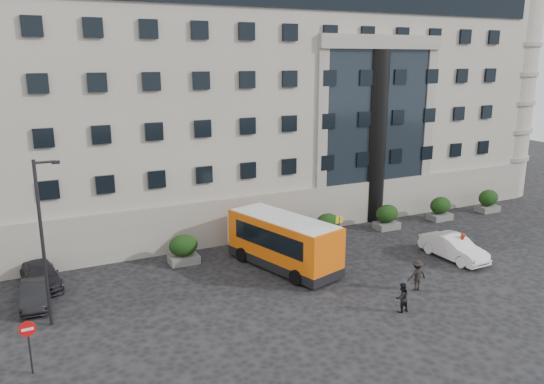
{
  "coord_description": "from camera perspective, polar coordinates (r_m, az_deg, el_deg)",
  "views": [
    {
      "loc": [
        -12.69,
        -22.22,
        12.3
      ],
      "look_at": [
        0.12,
        3.81,
        5.0
      ],
      "focal_mm": 35.0,
      "sensor_mm": 36.0,
      "label": 1
    }
  ],
  "objects": [
    {
      "name": "street_lamp",
      "position": [
        26.45,
        -23.37,
        -4.53
      ],
      "size": [
        1.16,
        0.18,
        8.0
      ],
      "color": "#262628",
      "rests_on": "ground"
    },
    {
      "name": "hedge_d",
      "position": [
        40.26,
        12.26,
        -2.62
      ],
      "size": [
        1.8,
        1.26,
        1.84
      ],
      "color": "#5F5F5C",
      "rests_on": "ground"
    },
    {
      "name": "red_truck",
      "position": [
        41.99,
        -26.02,
        -2.56
      ],
      "size": [
        2.82,
        4.92,
        2.5
      ],
      "rotation": [
        0.0,
        0.0,
        -0.17
      ],
      "color": "maroon",
      "rests_on": "ground"
    },
    {
      "name": "no_entry_sign",
      "position": [
        23.71,
        -24.74,
        -13.96
      ],
      "size": [
        0.64,
        0.16,
        2.32
      ],
      "color": "#262628",
      "rests_on": "ground"
    },
    {
      "name": "parked_car_c",
      "position": [
        32.46,
        -23.61,
        -8.19
      ],
      "size": [
        2.26,
        4.52,
        1.26
      ],
      "primitive_type": "imported",
      "rotation": [
        0.0,
        0.0,
        0.12
      ],
      "color": "black",
      "rests_on": "ground"
    },
    {
      "name": "hedge_f",
      "position": [
        47.27,
        22.22,
        -0.87
      ],
      "size": [
        1.8,
        1.26,
        1.84
      ],
      "color": "#5F5F5C",
      "rests_on": "ground"
    },
    {
      "name": "hedge_c",
      "position": [
        37.35,
        5.97,
        -3.68
      ],
      "size": [
        1.8,
        1.26,
        1.84
      ],
      "color": "#5F5F5C",
      "rests_on": "ground"
    },
    {
      "name": "hedge_e",
      "position": [
        43.59,
        17.64,
        -1.68
      ],
      "size": [
        1.8,
        1.26,
        1.84
      ],
      "color": "#5F5F5C",
      "rests_on": "ground"
    },
    {
      "name": "ground",
      "position": [
        28.39,
        3.25,
        -11.57
      ],
      "size": [
        120.0,
        120.0,
        0.0
      ],
      "primitive_type": "plane",
      "color": "black",
      "rests_on": "ground"
    },
    {
      "name": "pedestrian_b",
      "position": [
        27.63,
        13.79,
        -10.97
      ],
      "size": [
        0.76,
        0.6,
        1.54
      ],
      "primitive_type": "imported",
      "rotation": [
        0.0,
        0.0,
        3.17
      ],
      "color": "black",
      "rests_on": "ground"
    },
    {
      "name": "white_taxi",
      "position": [
        35.46,
        18.94,
        -5.66
      ],
      "size": [
        1.81,
        4.7,
        1.53
      ],
      "primitive_type": "imported",
      "rotation": [
        0.0,
        0.0,
        0.04
      ],
      "color": "silver",
      "rests_on": "ground"
    },
    {
      "name": "parked_car_b",
      "position": [
        30.18,
        -24.13,
        -9.97
      ],
      "size": [
        1.62,
        3.81,
        1.22
      ],
      "primitive_type": "imported",
      "rotation": [
        0.0,
        0.0,
        -0.09
      ],
      "color": "black",
      "rests_on": "ground"
    },
    {
      "name": "pedestrian_c",
      "position": [
        30.25,
        15.32,
        -8.61
      ],
      "size": [
        1.17,
        0.73,
        1.74
      ],
      "primitive_type": "imported",
      "rotation": [
        0.0,
        0.0,
        3.06
      ],
      "color": "black",
      "rests_on": "ground"
    },
    {
      "name": "entrance_column",
      "position": [
        41.24,
        10.95,
        5.78
      ],
      "size": [
        1.8,
        1.8,
        13.0
      ],
      "primitive_type": "cylinder",
      "color": "black",
      "rests_on": "ground"
    },
    {
      "name": "minibus",
      "position": [
        31.95,
        1.24,
        -5.2
      ],
      "size": [
        4.57,
        7.95,
        3.14
      ],
      "rotation": [
        0.0,
        0.0,
        0.28
      ],
      "color": "#DD580A",
      "rests_on": "ground"
    },
    {
      "name": "civic_building",
      "position": [
        48.12,
        -3.33,
        10.17
      ],
      "size": [
        44.0,
        24.0,
        18.0
      ],
      "primitive_type": "cube",
      "color": "gray",
      "rests_on": "ground"
    },
    {
      "name": "bus_stop_sign",
      "position": [
        34.4,
        7.2,
        -3.88
      ],
      "size": [
        0.5,
        0.08,
        2.52
      ],
      "color": "#262628",
      "rests_on": "ground"
    },
    {
      "name": "hedge_b",
      "position": [
        34.98,
        -1.3,
        -4.85
      ],
      "size": [
        1.8,
        1.26,
        1.84
      ],
      "color": "#5F5F5C",
      "rests_on": "ground"
    },
    {
      "name": "hedge_a",
      "position": [
        33.26,
        -9.5,
        -6.07
      ],
      "size": [
        1.8,
        1.26,
        1.84
      ],
      "color": "#5F5F5C",
      "rests_on": "ground"
    },
    {
      "name": "pedestrian_a",
      "position": [
        35.45,
        19.68,
        -5.53
      ],
      "size": [
        0.76,
        0.65,
        1.76
      ],
      "primitive_type": "imported",
      "rotation": [
        0.0,
        0.0,
        3.57
      ],
      "color": "maroon",
      "rests_on": "ground"
    }
  ]
}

